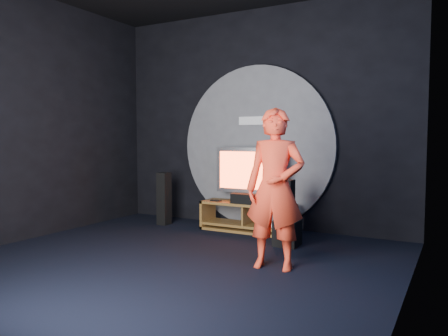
# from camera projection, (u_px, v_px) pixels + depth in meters

# --- Properties ---
(floor) EXTENTS (5.00, 5.00, 0.00)m
(floor) POSITION_uv_depth(u_px,v_px,m) (167.00, 265.00, 4.98)
(floor) COLOR black
(floor) RESTS_ON ground
(back_wall) EXTENTS (5.00, 0.04, 3.50)m
(back_wall) POSITION_uv_depth(u_px,v_px,m) (258.00, 119.00, 7.04)
(back_wall) COLOR black
(back_wall) RESTS_ON ground
(left_wall) EXTENTS (0.04, 5.00, 3.50)m
(left_wall) POSITION_uv_depth(u_px,v_px,m) (19.00, 116.00, 6.04)
(left_wall) COLOR black
(left_wall) RESTS_ON ground
(right_wall) EXTENTS (0.04, 5.00, 3.50)m
(right_wall) POSITION_uv_depth(u_px,v_px,m) (408.00, 102.00, 3.66)
(right_wall) COLOR black
(right_wall) RESTS_ON ground
(wall_disc_panel) EXTENTS (2.60, 0.11, 2.60)m
(wall_disc_panel) POSITION_uv_depth(u_px,v_px,m) (256.00, 147.00, 7.03)
(wall_disc_panel) COLOR #515156
(wall_disc_panel) RESTS_ON ground
(media_console) EXTENTS (1.47, 0.45, 0.45)m
(media_console) POSITION_uv_depth(u_px,v_px,m) (248.00, 219.00, 6.73)
(media_console) COLOR olive
(media_console) RESTS_ON ground
(tv) EXTENTS (1.14, 0.22, 0.85)m
(tv) POSITION_uv_depth(u_px,v_px,m) (250.00, 172.00, 6.75)
(tv) COLOR silver
(tv) RESTS_ON media_console
(center_speaker) EXTENTS (0.40, 0.15, 0.15)m
(center_speaker) POSITION_uv_depth(u_px,v_px,m) (244.00, 199.00, 6.60)
(center_speaker) COLOR black
(center_speaker) RESTS_ON media_console
(remote) EXTENTS (0.18, 0.05, 0.02)m
(remote) POSITION_uv_depth(u_px,v_px,m) (216.00, 201.00, 6.85)
(remote) COLOR black
(remote) RESTS_ON media_console
(tower_speaker_left) EXTENTS (0.17, 0.19, 0.87)m
(tower_speaker_left) POSITION_uv_depth(u_px,v_px,m) (164.00, 199.00, 7.26)
(tower_speaker_left) COLOR black
(tower_speaker_left) RESTS_ON ground
(tower_speaker_right) EXTENTS (0.17, 0.19, 0.87)m
(tower_speaker_right) POSITION_uv_depth(u_px,v_px,m) (287.00, 211.00, 6.00)
(tower_speaker_right) COLOR black
(tower_speaker_right) RESTS_ON ground
(subwoofer) EXTENTS (0.31, 0.31, 0.35)m
(subwoofer) POSITION_uv_depth(u_px,v_px,m) (287.00, 233.00, 5.85)
(subwoofer) COLOR black
(subwoofer) RESTS_ON ground
(player) EXTENTS (0.70, 0.52, 1.78)m
(player) POSITION_uv_depth(u_px,v_px,m) (275.00, 189.00, 4.80)
(player) COLOR #FA3D22
(player) RESTS_ON ground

